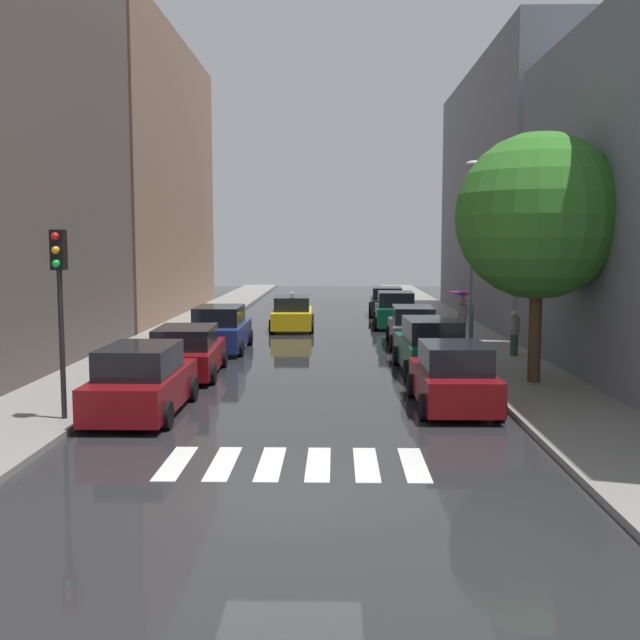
% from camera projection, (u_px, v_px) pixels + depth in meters
% --- Properties ---
extents(ground_plane, '(28.00, 72.00, 0.04)m').
position_uv_depth(ground_plane, '(320.00, 329.00, 36.16)').
color(ground_plane, '#262629').
extents(sidewalk_left, '(3.00, 72.00, 0.15)m').
position_uv_depth(sidewalk_left, '(188.00, 327.00, 36.30)').
color(sidewalk_left, gray).
rests_on(sidewalk_left, ground).
extents(sidewalk_right, '(3.00, 72.00, 0.15)m').
position_uv_depth(sidewalk_right, '(454.00, 327.00, 36.01)').
color(sidewalk_right, gray).
rests_on(sidewalk_right, ground).
extents(crosswalk_stripes, '(4.95, 2.20, 0.01)m').
position_uv_depth(crosswalk_stripes, '(295.00, 464.00, 13.96)').
color(crosswalk_stripes, silver).
rests_on(crosswalk_stripes, ground).
extents(building_left_mid, '(6.00, 20.65, 15.72)m').
position_uv_depth(building_left_mid, '(130.00, 178.00, 42.26)').
color(building_left_mid, '#8C6B56').
rests_on(building_left_mid, ground).
extents(building_right_mid, '(6.00, 20.97, 13.50)m').
position_uv_depth(building_right_mid, '(525.00, 195.00, 40.13)').
color(building_right_mid, slate).
rests_on(building_right_mid, ground).
extents(parked_car_left_nearest, '(2.05, 4.56, 1.72)m').
position_uv_depth(parked_car_left_nearest, '(142.00, 382.00, 17.94)').
color(parked_car_left_nearest, maroon).
rests_on(parked_car_left_nearest, ground).
extents(parked_car_left_second, '(2.31, 4.66, 1.56)m').
position_uv_depth(parked_car_left_second, '(187.00, 352.00, 23.21)').
color(parked_car_left_second, maroon).
rests_on(parked_car_left_second, ground).
extents(parked_car_left_third, '(2.17, 4.66, 1.74)m').
position_uv_depth(parked_car_left_third, '(220.00, 330.00, 28.66)').
color(parked_car_left_third, navy).
rests_on(parked_car_left_third, ground).
extents(parked_car_right_nearest, '(2.03, 4.02, 1.67)m').
position_uv_depth(parked_car_right_nearest, '(453.00, 378.00, 18.57)').
color(parked_car_right_nearest, maroon).
rests_on(parked_car_right_nearest, ground).
extents(parked_car_right_second, '(2.15, 4.68, 1.76)m').
position_uv_depth(parked_car_right_second, '(430.00, 347.00, 23.77)').
color(parked_car_right_second, '#0C4C2D').
rests_on(parked_car_right_second, ground).
extents(parked_car_right_third, '(2.07, 4.59, 1.63)m').
position_uv_depth(parked_car_right_third, '(412.00, 327.00, 29.90)').
color(parked_car_right_third, '#474C51').
rests_on(parked_car_right_third, ground).
extents(parked_car_right_fourth, '(2.22, 4.23, 1.78)m').
position_uv_depth(parked_car_right_fourth, '(395.00, 311.00, 36.57)').
color(parked_car_right_fourth, '#0C4C2D').
rests_on(parked_car_right_fourth, ground).
extents(parked_car_right_fifth, '(2.22, 4.56, 1.64)m').
position_uv_depth(parked_car_right_fifth, '(387.00, 302.00, 42.80)').
color(parked_car_right_fifth, black).
rests_on(parked_car_right_fifth, ground).
extents(taxi_midroad, '(2.17, 4.48, 1.81)m').
position_uv_depth(taxi_midroad, '(292.00, 314.00, 35.54)').
color(taxi_midroad, yellow).
rests_on(taxi_midroad, ground).
extents(pedestrian_foreground, '(1.10, 1.10, 2.07)m').
position_uv_depth(pedestrian_foreground, '(463.00, 305.00, 29.66)').
color(pedestrian_foreground, navy).
rests_on(pedestrian_foreground, sidewalk_right).
extents(pedestrian_near_tree, '(0.36, 0.36, 1.61)m').
position_uv_depth(pedestrian_near_tree, '(514.00, 332.00, 26.46)').
color(pedestrian_near_tree, '#38513D').
rests_on(pedestrian_near_tree, sidewalk_right).
extents(street_tree_right, '(4.72, 4.72, 7.13)m').
position_uv_depth(street_tree_right, '(538.00, 217.00, 20.98)').
color(street_tree_right, '#513823').
rests_on(street_tree_right, sidewalk_right).
extents(traffic_light_left_corner, '(0.30, 0.42, 4.30)m').
position_uv_depth(traffic_light_left_corner, '(59.00, 282.00, 16.64)').
color(traffic_light_left_corner, black).
rests_on(traffic_light_left_corner, sidewalk_left).
extents(lamp_post_right, '(0.60, 0.28, 6.85)m').
position_uv_depth(lamp_post_right, '(473.00, 245.00, 25.88)').
color(lamp_post_right, '#595B60').
rests_on(lamp_post_right, sidewalk_right).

